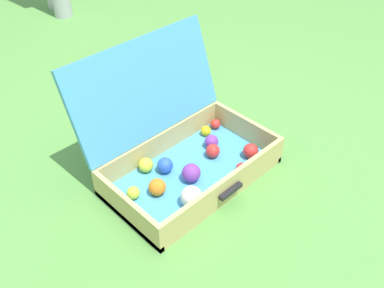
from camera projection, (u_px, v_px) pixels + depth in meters
ground_plane at (196, 183)px, 1.69m from camera, size 16.00×16.00×0.00m
open_suitcase at (180, 149)px, 1.68m from camera, size 0.67×0.54×0.49m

